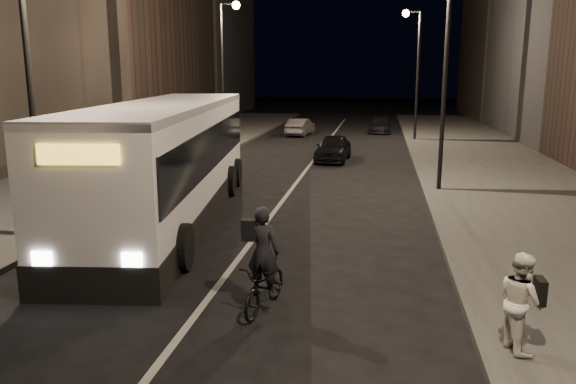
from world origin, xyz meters
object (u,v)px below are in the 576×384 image
at_px(cyclist_on_bicycle, 265,276).
at_px(streetlight_left_far, 226,56).
at_px(city_bus, 168,156).
at_px(car_mid, 300,127).
at_px(pedestrian_woman, 521,302).
at_px(streetlight_right_mid, 439,47).
at_px(car_near, 333,148).
at_px(car_far, 380,125).
at_px(streetlight_left_near, 35,37).
at_px(streetlight_right_far, 414,57).

bearing_deg(cyclist_on_bicycle, streetlight_left_far, 117.76).
bearing_deg(city_bus, car_mid, 80.95).
bearing_deg(pedestrian_woman, streetlight_right_mid, -16.64).
bearing_deg(cyclist_on_bicycle, car_near, 101.51).
bearing_deg(car_far, streetlight_left_near, -105.31).
relative_size(streetlight_left_near, city_bus, 0.60).
xyz_separation_m(streetlight_left_near, car_far, (8.70, 29.35, -4.79)).
xyz_separation_m(city_bus, pedestrian_woman, (8.65, -7.47, -0.99)).
xyz_separation_m(streetlight_right_mid, pedestrian_woman, (0.27, -12.66, -4.40)).
bearing_deg(car_mid, streetlight_left_near, 90.27).
relative_size(pedestrian_woman, car_mid, 0.43).
bearing_deg(car_mid, car_far, -144.78).
bearing_deg(streetlight_left_far, car_mid, 69.82).
bearing_deg(streetlight_left_far, streetlight_right_mid, -43.16).
bearing_deg(cyclist_on_bicycle, streetlight_left_near, 162.63).
height_order(city_bus, car_mid, city_bus).
relative_size(streetlight_right_far, streetlight_left_far, 1.00).
bearing_deg(streetlight_left_far, city_bus, -81.45).
xyz_separation_m(cyclist_on_bicycle, car_far, (2.12, 32.87, -0.13)).
xyz_separation_m(city_bus, cyclist_on_bicycle, (4.30, -6.33, -1.25)).
distance_m(city_bus, pedestrian_woman, 11.47).
distance_m(streetlight_left_far, city_bus, 15.73).
relative_size(streetlight_left_far, city_bus, 0.60).
bearing_deg(streetlight_right_far, car_mid, 163.17).
bearing_deg(car_mid, car_near, 113.30).
relative_size(streetlight_right_far, pedestrian_woman, 5.04).
bearing_deg(pedestrian_woman, cyclist_on_bicycle, 57.46).
bearing_deg(car_far, cyclist_on_bicycle, -92.49).
bearing_deg(car_near, city_bus, -104.36).
bearing_deg(streetlight_left_near, car_near, 67.31).
xyz_separation_m(streetlight_left_near, city_bus, (2.28, 2.81, -3.41)).
height_order(streetlight_left_near, car_far, streetlight_left_near).
distance_m(streetlight_left_near, cyclist_on_bicycle, 8.80).
bearing_deg(city_bus, streetlight_right_far, 61.25).
bearing_deg(streetlight_right_mid, cyclist_on_bicycle, -109.52).
height_order(streetlight_left_near, car_near, streetlight_left_near).
relative_size(cyclist_on_bicycle, car_near, 0.54).
relative_size(streetlight_left_far, pedestrian_woman, 5.04).
xyz_separation_m(streetlight_left_near, car_mid, (3.05, 26.30, -4.75)).
bearing_deg(car_far, pedestrian_woman, -85.04).
relative_size(streetlight_right_far, city_bus, 0.60).
height_order(streetlight_left_far, car_near, streetlight_left_far).
distance_m(streetlight_right_mid, car_mid, 20.38).
xyz_separation_m(streetlight_right_far, streetlight_left_near, (-10.66, -24.00, 0.00)).
height_order(streetlight_right_far, streetlight_left_near, same).
bearing_deg(streetlight_left_far, streetlight_left_near, -90.00).
distance_m(streetlight_left_near, pedestrian_woman, 12.67).
height_order(pedestrian_woman, car_near, pedestrian_woman).
relative_size(streetlight_right_mid, car_far, 2.07).
bearing_deg(car_mid, city_bus, 95.02).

